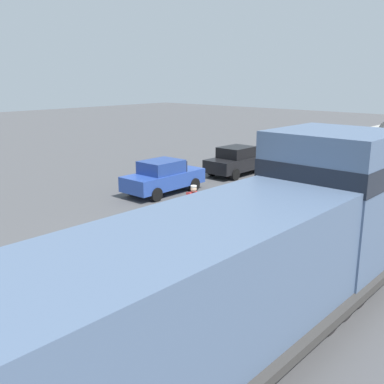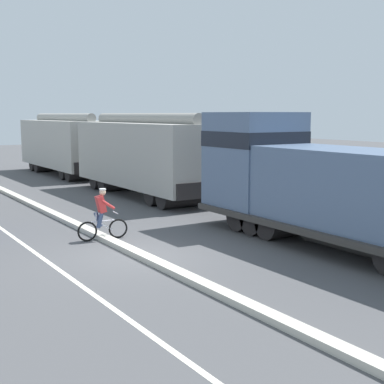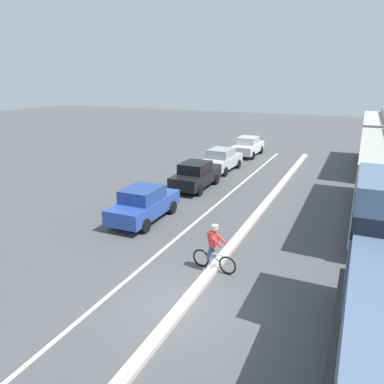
% 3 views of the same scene
% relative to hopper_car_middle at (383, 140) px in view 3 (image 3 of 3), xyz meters
% --- Properties ---
extents(ground_plane, '(120.00, 120.00, 0.00)m').
position_rel_hopper_car_middle_xyz_m(ground_plane, '(-5.63, -21.59, -2.08)').
color(ground_plane, '#4C4C4F').
extents(median_curb, '(0.36, 36.00, 0.16)m').
position_rel_hopper_car_middle_xyz_m(median_curb, '(-5.63, -15.59, -2.00)').
color(median_curb, beige).
rests_on(median_curb, ground).
extents(lane_stripe, '(0.14, 36.00, 0.01)m').
position_rel_hopper_car_middle_xyz_m(lane_stripe, '(-8.03, -15.59, -2.07)').
color(lane_stripe, silver).
rests_on(lane_stripe, ground).
extents(hopper_car_middle, '(2.90, 10.60, 4.18)m').
position_rel_hopper_car_middle_xyz_m(hopper_car_middle, '(0.00, 0.00, 0.00)').
color(hopper_car_middle, '#AFACA5').
rests_on(hopper_car_middle, ground).
extents(parked_car_blue, '(1.87, 4.22, 1.62)m').
position_rel_hopper_car_middle_xyz_m(parked_car_blue, '(-10.37, -16.11, -1.26)').
color(parked_car_blue, '#28479E').
rests_on(parked_car_blue, ground).
extents(parked_car_black, '(1.86, 4.21, 1.62)m').
position_rel_hopper_car_middle_xyz_m(parked_car_black, '(-10.27, -10.28, -1.26)').
color(parked_car_black, black).
rests_on(parked_car_black, ground).
extents(parked_car_silver, '(1.97, 4.27, 1.62)m').
position_rel_hopper_car_middle_xyz_m(parked_car_silver, '(-10.37, -5.57, -1.26)').
color(parked_car_silver, '#B7BABF').
rests_on(parked_car_silver, ground).
extents(parked_car_white, '(1.87, 4.22, 1.62)m').
position_rel_hopper_car_middle_xyz_m(parked_car_white, '(-10.15, 0.42, -1.26)').
color(parked_car_white, silver).
rests_on(parked_car_white, ground).
extents(cyclist, '(1.70, 0.51, 1.71)m').
position_rel_hopper_car_middle_xyz_m(cyclist, '(-5.64, -19.22, -1.26)').
color(cyclist, black).
rests_on(cyclist, ground).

